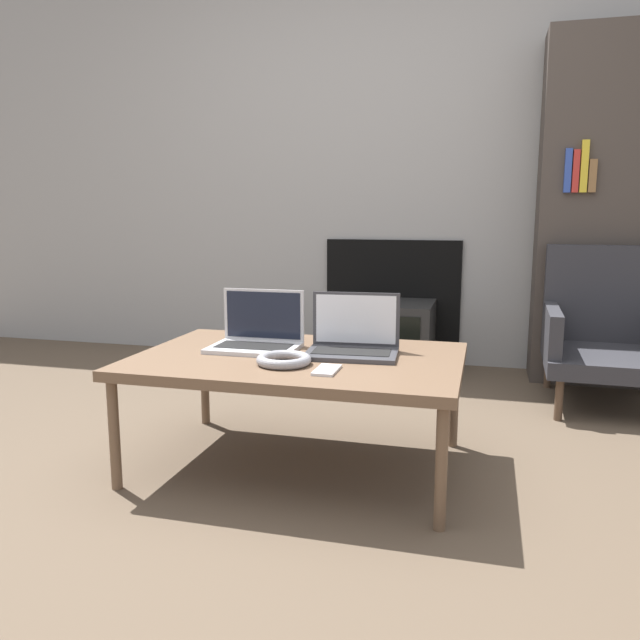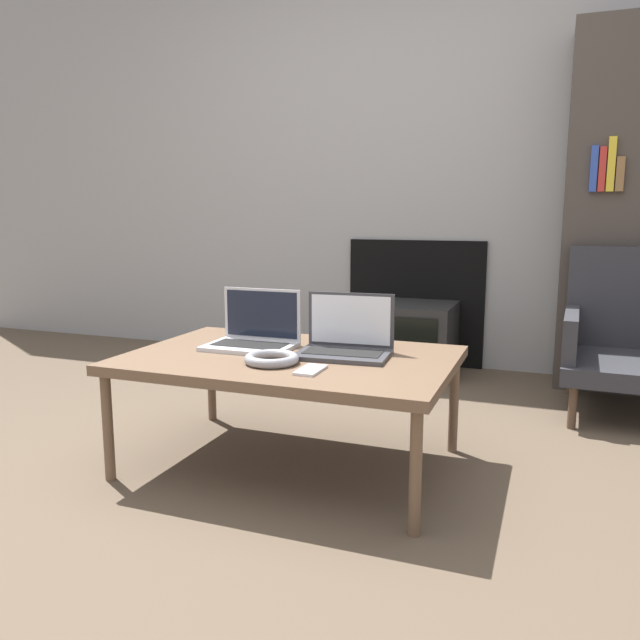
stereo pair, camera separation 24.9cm
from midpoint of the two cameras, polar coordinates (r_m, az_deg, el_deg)
The scene contains 10 objects.
ground_plane at distance 2.06m, azimuth -8.60°, elevation -16.80°, with size 14.00×14.00×0.00m, color brown.
wall_back at distance 3.89m, azimuth 3.91°, elevation 15.14°, with size 7.00×0.08×2.60m.
table at distance 2.24m, azimuth -5.20°, elevation -4.05°, with size 1.15×0.77×0.41m.
laptop_left at distance 2.36m, azimuth -8.76°, elevation -1.49°, with size 0.32×0.23×0.21m.
laptop_right at distance 2.24m, azimuth -0.12°, elevation -1.98°, with size 0.34×0.25×0.21m.
headphones at distance 2.10m, azimuth -6.73°, elevation -3.66°, with size 0.18×0.18×0.03m.
phone at distance 2.00m, azimuth -2.94°, elevation -4.64°, with size 0.07×0.14×0.01m.
tv at distance 3.66m, azimuth 4.09°, elevation -1.52°, with size 0.54×0.46×0.41m.
armchair at distance 3.29m, azimuth 22.94°, elevation -0.72°, with size 0.61×0.67×0.76m.
bookshelf at distance 3.65m, azimuth 24.33°, elevation 9.08°, with size 0.87×0.32×1.86m.
Camera 1 is at (0.64, -1.72, 0.92)m, focal length 35.00 mm.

